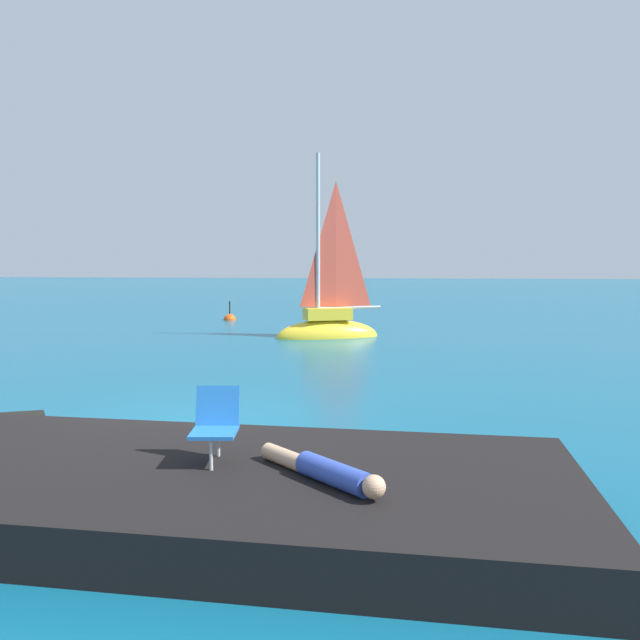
% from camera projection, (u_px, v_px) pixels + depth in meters
% --- Properties ---
extents(ground_plane, '(160.00, 160.00, 0.00)m').
position_uv_depth(ground_plane, '(199.00, 423.00, 10.58)').
color(ground_plane, '#0F5675').
extents(shore_ledge, '(8.22, 3.86, 0.52)m').
position_uv_depth(shore_ledge, '(200.00, 489.00, 6.81)').
color(shore_ledge, black).
rests_on(shore_ledge, ground).
extents(boulder_inland, '(1.50, 1.43, 0.81)m').
position_uv_depth(boulder_inland, '(206.00, 460.00, 8.64)').
color(boulder_inland, black).
rests_on(boulder_inland, ground).
extents(sailboat_near, '(3.85, 2.42, 6.94)m').
position_uv_depth(sailboat_near, '(328.00, 327.00, 22.10)').
color(sailboat_near, yellow).
rests_on(sailboat_near, ground).
extents(person_sunbather, '(1.37, 1.31, 0.25)m').
position_uv_depth(person_sunbather, '(325.00, 471.00, 6.27)').
color(person_sunbather, '#334CB2').
rests_on(person_sunbather, shore_ledge).
extents(beach_chair, '(0.54, 0.64, 0.80)m').
position_uv_depth(beach_chair, '(216.00, 421.00, 6.91)').
color(beach_chair, blue).
rests_on(beach_chair, shore_ledge).
extents(marker_buoy, '(0.56, 0.56, 1.13)m').
position_uv_depth(marker_buoy, '(230.00, 320.00, 28.35)').
color(marker_buoy, '#EA5114').
rests_on(marker_buoy, ground).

